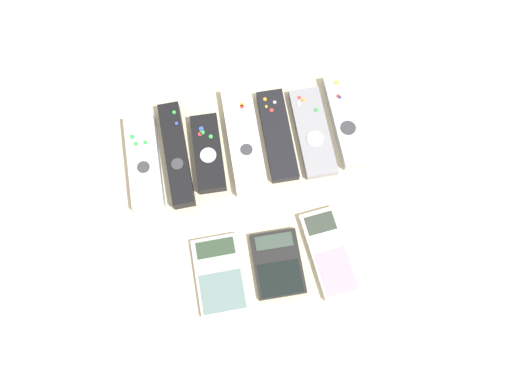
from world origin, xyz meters
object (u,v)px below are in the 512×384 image
Objects in this scene: remote_4 at (277,135)px; calculator_1 at (278,264)px; remote_2 at (208,153)px; remote_3 at (242,141)px; remote_0 at (144,162)px; calculator_0 at (220,274)px; calculator_2 at (329,252)px; remote_5 at (313,132)px; remote_6 at (345,121)px; remote_1 at (176,154)px.

remote_4 reaches higher than calculator_1.
remote_2 reaches higher than remote_4.
remote_2 is 0.07m from remote_3.
calculator_0 is (0.10, -0.23, -0.01)m from remote_0.
remote_5 is at bearing 79.61° from calculator_2.
remote_4 is 1.01× the size of remote_5.
calculator_0 is (-0.02, -0.23, -0.01)m from remote_2.
remote_0 is at bearing -177.73° from remote_6.
remote_4 is 0.28m from calculator_0.
remote_3 is 1.79× the size of calculator_1.
remote_2 is 0.81× the size of remote_6.
remote_6 is 0.26m from calculator_2.
remote_4 is at bearing 2.93° from remote_0.
remote_3 reaches higher than remote_4.
remote_4 is at bearing 0.89° from remote_3.
calculator_0 is (-0.09, -0.24, -0.01)m from remote_3.
calculator_2 is at bearing 3.09° from calculator_1.
remote_1 reaches higher than remote_2.
remote_1 reaches higher than remote_4.
calculator_1 is at bearing -47.24° from remote_0.
remote_3 is at bearing 13.12° from remote_2.
remote_2 is 0.83× the size of remote_4.
calculator_1 is at bearing -0.15° from calculator_0.
remote_0 is 0.97× the size of remote_6.
remote_1 is 0.24m from calculator_0.
remote_0 reaches higher than remote_3.
remote_3 is at bearing 110.51° from calculator_2.
remote_5 is at bearing -170.72° from remote_6.
remote_4 is 0.25m from calculator_1.
remote_6 is at bearing 41.00° from calculator_0.
remote_5 is 0.07m from remote_6.
remote_5 is 0.96× the size of remote_6.
remote_1 is at bearing -177.26° from remote_4.
calculator_0 is at bearing -179.03° from calculator_1.
remote_3 is (0.13, 0.00, -0.00)m from remote_1.
remote_3 reaches higher than calculator_1.
remote_3 is (0.19, 0.00, -0.00)m from remote_0.
remote_3 is 1.17× the size of remote_5.
remote_1 reaches higher than calculator_2.
remote_2 is 0.29m from calculator_2.
calculator_1 is (0.14, -0.24, -0.01)m from remote_1.
remote_6 is at bearing 2.90° from remote_0.
calculator_0 is at bearing -64.82° from remote_0.
calculator_2 is (0.23, -0.24, -0.01)m from remote_1.
remote_4 is at bearing 175.88° from remote_5.
calculator_2 is at bearing -94.68° from remote_5.
remote_2 is 0.25m from calculator_1.
remote_0 is 0.12m from remote_2.
remote_3 is at bearing 178.09° from remote_5.
remote_4 is (0.14, 0.01, -0.00)m from remote_2.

